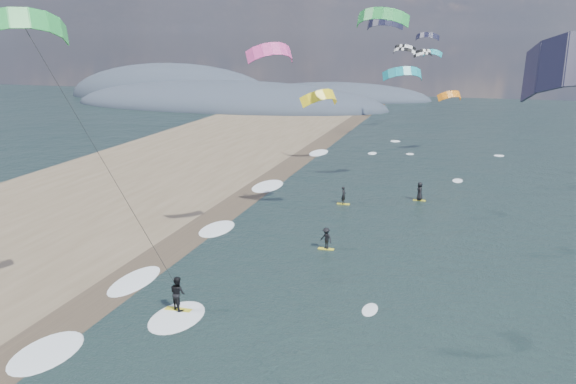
# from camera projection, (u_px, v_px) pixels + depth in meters

# --- Properties ---
(wet_sand_strip) EXTENTS (3.00, 240.00, 0.00)m
(wet_sand_strip) POSITION_uv_depth(u_px,v_px,m) (78.00, 314.00, 33.88)
(wet_sand_strip) COLOR #382D23
(wet_sand_strip) RESTS_ON ground
(coastal_hills) EXTENTS (80.00, 41.00, 15.00)m
(coastal_hills) POSITION_uv_depth(u_px,v_px,m) (218.00, 101.00, 133.85)
(coastal_hills) COLOR #3D4756
(coastal_hills) RESTS_ON ground
(kitesurfer_near_b) EXTENTS (7.18, 9.37, 15.97)m
(kitesurfer_near_b) POSITION_uv_depth(u_px,v_px,m) (75.00, 120.00, 28.37)
(kitesurfer_near_b) COLOR yellow
(kitesurfer_near_b) RESTS_ON ground
(far_kitesurfers) EXTENTS (7.26, 15.80, 1.66)m
(far_kitesurfers) POSITION_uv_depth(u_px,v_px,m) (368.00, 211.00, 50.31)
(far_kitesurfers) COLOR yellow
(far_kitesurfers) RESTS_ON ground
(bg_kite_field) EXTENTS (12.48, 68.19, 9.71)m
(bg_kite_field) POSITION_uv_depth(u_px,v_px,m) (402.00, 51.00, 67.89)
(bg_kite_field) COLOR black
(bg_kite_field) RESTS_ON ground
(shoreline_surf) EXTENTS (2.40, 79.40, 0.11)m
(shoreline_surf) POSITION_uv_depth(u_px,v_px,m) (143.00, 284.00, 37.95)
(shoreline_surf) COLOR white
(shoreline_surf) RESTS_ON ground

